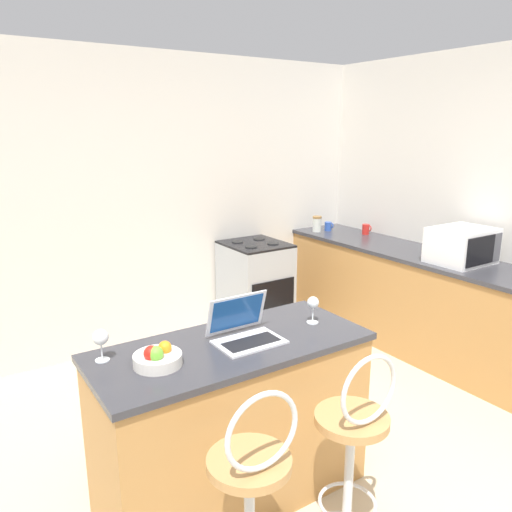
{
  "coord_description": "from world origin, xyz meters",
  "views": [
    {
      "loc": [
        -1.58,
        -1.44,
        1.96
      ],
      "look_at": [
        0.47,
        1.68,
        1.0
      ],
      "focal_mm": 35.0,
      "sensor_mm": 36.0,
      "label": 1
    }
  ],
  "objects_px": {
    "wine_glass_short": "(101,338)",
    "fruit_bowl": "(157,358)",
    "wine_glass_tall": "(313,304)",
    "mug_blue": "(328,226)",
    "storage_jar": "(317,224)",
    "stove_range": "(255,288)",
    "microwave": "(462,245)",
    "mug_red": "(366,229)",
    "bar_stool_far": "(352,458)",
    "laptop": "(244,329)",
    "bar_stool_near": "(252,507)"
  },
  "relations": [
    {
      "from": "wine_glass_short",
      "to": "mug_blue",
      "type": "height_order",
      "value": "wine_glass_short"
    },
    {
      "from": "fruit_bowl",
      "to": "wine_glass_short",
      "type": "bearing_deg",
      "value": 135.68
    },
    {
      "from": "laptop",
      "to": "bar_stool_far",
      "type": "bearing_deg",
      "value": -72.56
    },
    {
      "from": "laptop",
      "to": "fruit_bowl",
      "type": "xyz_separation_m",
      "value": [
        -0.49,
        -0.04,
        -0.02
      ]
    },
    {
      "from": "wine_glass_short",
      "to": "fruit_bowl",
      "type": "height_order",
      "value": "wine_glass_short"
    },
    {
      "from": "bar_stool_near",
      "to": "wine_glass_short",
      "type": "relative_size",
      "value": 6.63
    },
    {
      "from": "storage_jar",
      "to": "laptop",
      "type": "bearing_deg",
      "value": -137.54
    },
    {
      "from": "wine_glass_tall",
      "to": "mug_red",
      "type": "xyz_separation_m",
      "value": [
        1.99,
        1.56,
        -0.06
      ]
    },
    {
      "from": "stove_range",
      "to": "mug_red",
      "type": "bearing_deg",
      "value": -13.56
    },
    {
      "from": "microwave",
      "to": "fruit_bowl",
      "type": "xyz_separation_m",
      "value": [
        -2.76,
        -0.36,
        -0.1
      ]
    },
    {
      "from": "wine_glass_tall",
      "to": "mug_blue",
      "type": "height_order",
      "value": "wine_glass_tall"
    },
    {
      "from": "wine_glass_tall",
      "to": "mug_blue",
      "type": "bearing_deg",
      "value": 46.86
    },
    {
      "from": "mug_red",
      "to": "microwave",
      "type": "bearing_deg",
      "value": -97.62
    },
    {
      "from": "microwave",
      "to": "wine_glass_short",
      "type": "distance_m",
      "value": 2.96
    },
    {
      "from": "wine_glass_short",
      "to": "storage_jar",
      "type": "distance_m",
      "value": 3.3
    },
    {
      "from": "wine_glass_tall",
      "to": "fruit_bowl",
      "type": "distance_m",
      "value": 0.93
    },
    {
      "from": "laptop",
      "to": "fruit_bowl",
      "type": "distance_m",
      "value": 0.49
    },
    {
      "from": "bar_stool_far",
      "to": "microwave",
      "type": "distance_m",
      "value": 2.35
    },
    {
      "from": "stove_range",
      "to": "storage_jar",
      "type": "relative_size",
      "value": 5.55
    },
    {
      "from": "stove_range",
      "to": "mug_blue",
      "type": "relative_size",
      "value": 9.84
    },
    {
      "from": "bar_stool_near",
      "to": "wine_glass_short",
      "type": "distance_m",
      "value": 0.99
    },
    {
      "from": "bar_stool_near",
      "to": "storage_jar",
      "type": "xyz_separation_m",
      "value": [
        2.46,
        2.55,
        0.49
      ]
    },
    {
      "from": "bar_stool_far",
      "to": "mug_blue",
      "type": "xyz_separation_m",
      "value": [
        2.04,
        2.52,
        0.45
      ]
    },
    {
      "from": "laptop",
      "to": "microwave",
      "type": "distance_m",
      "value": 2.3
    },
    {
      "from": "wine_glass_short",
      "to": "mug_red",
      "type": "bearing_deg",
      "value": 23.92
    },
    {
      "from": "bar_stool_far",
      "to": "storage_jar",
      "type": "xyz_separation_m",
      "value": [
        1.91,
        2.55,
        0.49
      ]
    },
    {
      "from": "bar_stool_far",
      "to": "wine_glass_tall",
      "type": "xyz_separation_m",
      "value": [
        0.25,
        0.6,
        0.52
      ]
    },
    {
      "from": "bar_stool_near",
      "to": "bar_stool_far",
      "type": "relative_size",
      "value": 1.0
    },
    {
      "from": "mug_blue",
      "to": "storage_jar",
      "type": "bearing_deg",
      "value": 169.37
    },
    {
      "from": "microwave",
      "to": "storage_jar",
      "type": "distance_m",
      "value": 1.61
    },
    {
      "from": "stove_range",
      "to": "mug_red",
      "type": "distance_m",
      "value": 1.31
    },
    {
      "from": "laptop",
      "to": "wine_glass_short",
      "type": "distance_m",
      "value": 0.71
    },
    {
      "from": "wine_glass_short",
      "to": "stove_range",
      "type": "bearing_deg",
      "value": 40.53
    },
    {
      "from": "wine_glass_tall",
      "to": "laptop",
      "type": "bearing_deg",
      "value": 177.39
    },
    {
      "from": "mug_red",
      "to": "fruit_bowl",
      "type": "xyz_separation_m",
      "value": [
        -2.92,
        -1.58,
        -0.01
      ]
    },
    {
      "from": "storage_jar",
      "to": "fruit_bowl",
      "type": "bearing_deg",
      "value": -142.9
    },
    {
      "from": "wine_glass_short",
      "to": "wine_glass_tall",
      "type": "height_order",
      "value": "wine_glass_short"
    },
    {
      "from": "bar_stool_far",
      "to": "laptop",
      "type": "bearing_deg",
      "value": 107.44
    },
    {
      "from": "wine_glass_short",
      "to": "storage_jar",
      "type": "bearing_deg",
      "value": 32.35
    },
    {
      "from": "mug_red",
      "to": "fruit_bowl",
      "type": "height_order",
      "value": "fruit_bowl"
    },
    {
      "from": "bar_stool_far",
      "to": "mug_blue",
      "type": "bearing_deg",
      "value": 50.97
    },
    {
      "from": "wine_glass_tall",
      "to": "mug_red",
      "type": "bearing_deg",
      "value": 38.07
    },
    {
      "from": "wine_glass_short",
      "to": "wine_glass_tall",
      "type": "relative_size",
      "value": 1.02
    },
    {
      "from": "laptop",
      "to": "storage_jar",
      "type": "relative_size",
      "value": 2.07
    },
    {
      "from": "laptop",
      "to": "fruit_bowl",
      "type": "height_order",
      "value": "laptop"
    },
    {
      "from": "laptop",
      "to": "wine_glass_tall",
      "type": "relative_size",
      "value": 2.2
    },
    {
      "from": "bar_stool_near",
      "to": "fruit_bowl",
      "type": "height_order",
      "value": "bar_stool_near"
    },
    {
      "from": "wine_glass_tall",
      "to": "storage_jar",
      "type": "relative_size",
      "value": 0.94
    },
    {
      "from": "bar_stool_far",
      "to": "fruit_bowl",
      "type": "height_order",
      "value": "bar_stool_far"
    },
    {
      "from": "wine_glass_short",
      "to": "wine_glass_tall",
      "type": "distance_m",
      "value": 1.14
    }
  ]
}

